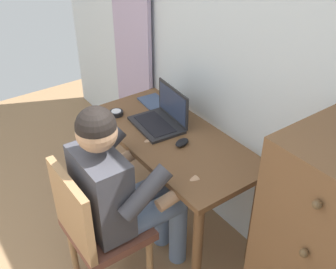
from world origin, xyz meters
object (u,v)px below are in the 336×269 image
desk_clock (116,113)px  desk (172,151)px  chair (95,227)px  notebook_pad (153,102)px  dresser (330,265)px  computer_mouse (182,143)px  person_seated (123,188)px  laptop (162,117)px

desk_clock → desk: bearing=19.7°
desk → chair: chair is taller
desk → notebook_pad: bearing=160.8°
dresser → desk_clock: 1.55m
computer_mouse → desk: bearing=158.8°
chair → notebook_pad: size_ratio=4.21×
desk → chair: (0.18, -0.64, -0.12)m
chair → person_seated: (0.00, 0.18, 0.18)m
laptop → desk_clock: size_ratio=4.01×
dresser → computer_mouse: bearing=-176.2°
laptop → dresser: bearing=1.4°
computer_mouse → notebook_pad: bearing=147.0°
person_seated → laptop: bearing=123.8°
computer_mouse → notebook_pad: size_ratio=0.48×
notebook_pad → desk_clock: bearing=-85.4°
dresser → person_seated: size_ratio=1.04×
laptop → notebook_pad: bearing=156.7°
chair → computer_mouse: chair is taller
dresser → person_seated: dresser is taller
notebook_pad → chair: bearing=-47.5°
laptop → desk_clock: bearing=-147.1°
desk → notebook_pad: 0.45m
desk → person_seated: size_ratio=1.00×
dresser → computer_mouse: size_ratio=12.45×
desk → computer_mouse: size_ratio=12.02×
desk → dresser: size_ratio=0.97×
desk_clock → notebook_pad: (0.00, 0.29, -0.01)m
desk → dresser: 1.12m
desk_clock → dresser: bearing=7.7°
computer_mouse → desk_clock: (-0.53, -0.14, -0.00)m
desk_clock → computer_mouse: bearing=14.9°
desk → laptop: bearing=169.1°
computer_mouse → desk_clock: 0.55m
person_seated → notebook_pad: size_ratio=5.73×
desk_clock → person_seated: bearing=-27.1°
laptop → computer_mouse: 0.26m
desk → notebook_pad: (-0.41, 0.14, 0.12)m
chair → notebook_pad: 1.01m
desk → chair: bearing=-74.3°
computer_mouse → laptop: bearing=155.1°
chair → computer_mouse: 0.68m
desk → chair: size_ratio=1.36×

